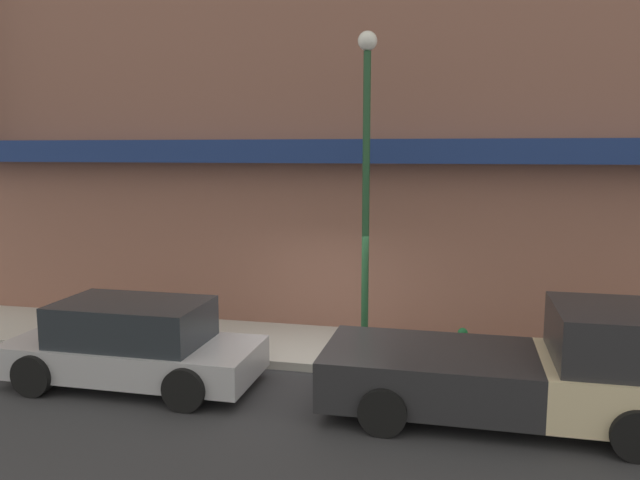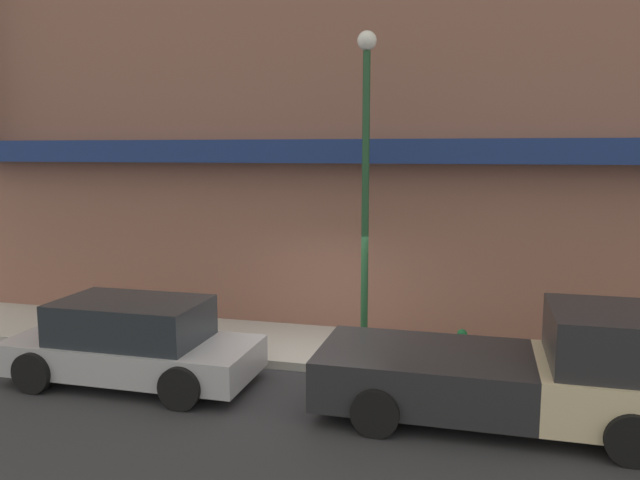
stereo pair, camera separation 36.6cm
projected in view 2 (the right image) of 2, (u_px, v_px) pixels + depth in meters
The scene contains 7 objects.
ground_plane at pixel (311, 373), 11.65m from camera, with size 80.00×80.00×0.00m, color #2D2D30.
sidewalk at pixel (327, 348), 12.86m from camera, with size 36.00×2.56×0.16m.
building at pixel (355, 75), 14.68m from camera, with size 19.80×3.80×11.79m.
pickup_truck at pixel (524, 371), 9.43m from camera, with size 5.50×2.31×1.83m.
parked_car at pixel (132, 342), 11.11m from camera, with size 4.46×2.01×1.50m.
fire_hydrant at pixel (462, 347), 11.59m from camera, with size 0.20×0.20×0.67m.
street_lamp at pixel (366, 160), 11.68m from camera, with size 0.36×0.36×6.12m.
Camera 2 is at (2.99, -10.77, 4.12)m, focal length 35.00 mm.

